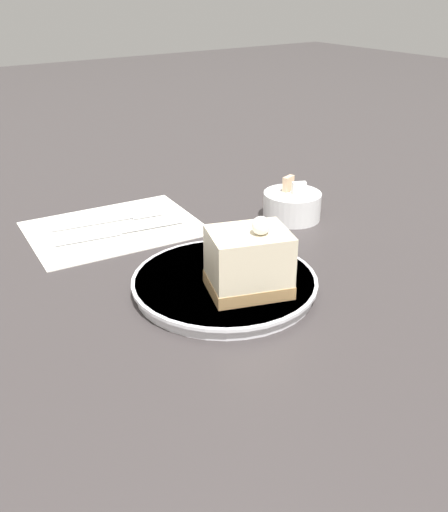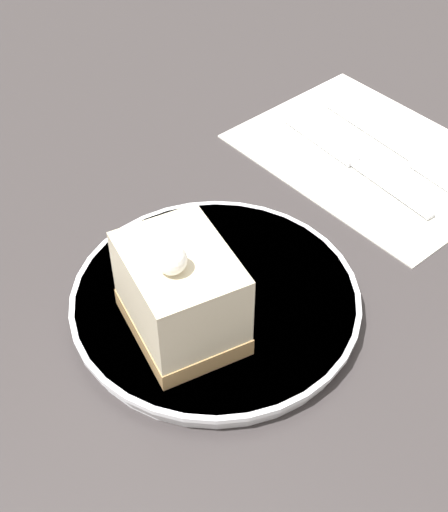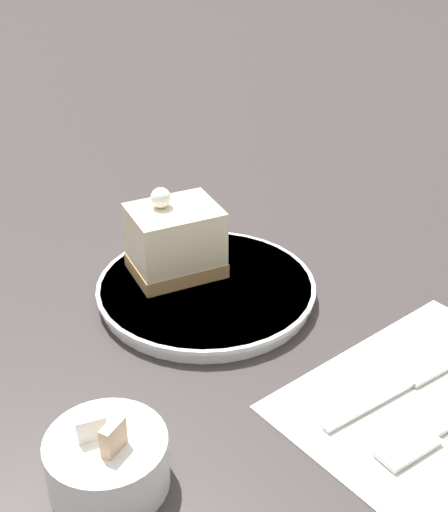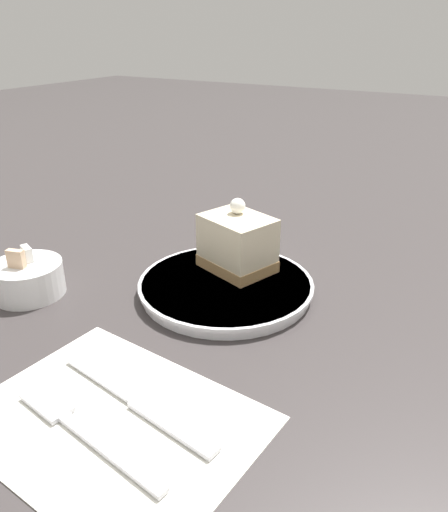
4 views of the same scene
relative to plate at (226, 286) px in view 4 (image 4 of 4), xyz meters
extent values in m
plane|color=#383333|center=(0.04, -0.04, -0.01)|extent=(4.00, 4.00, 0.00)
cylinder|color=white|center=(0.00, 0.00, 0.00)|extent=(0.20, 0.20, 0.02)
cylinder|color=white|center=(0.00, 0.00, 0.00)|extent=(0.21, 0.21, 0.00)
cube|color=#AD8451|center=(0.03, 0.01, 0.01)|extent=(0.09, 0.10, 0.01)
cube|color=beige|center=(0.03, 0.01, 0.05)|extent=(0.09, 0.10, 0.05)
sphere|color=white|center=(0.05, 0.01, 0.09)|extent=(0.02, 0.02, 0.02)
cube|color=white|center=(-0.23, -0.03, -0.01)|extent=(0.20, 0.25, 0.00)
cube|color=silver|center=(-0.26, -0.05, 0.00)|extent=(0.03, 0.12, 0.00)
cube|color=silver|center=(-0.25, 0.03, 0.00)|extent=(0.03, 0.05, 0.00)
cube|color=silver|center=(-0.22, -0.08, 0.00)|extent=(0.03, 0.09, 0.00)
cube|color=silver|center=(-0.20, 0.01, 0.00)|extent=(0.02, 0.09, 0.00)
cylinder|color=white|center=(-0.12, 0.20, 0.01)|extent=(0.08, 0.08, 0.04)
cube|color=#D8B28C|center=(-0.13, 0.20, 0.04)|extent=(0.01, 0.02, 0.02)
cube|color=white|center=(-0.11, 0.21, 0.04)|extent=(0.02, 0.02, 0.02)
camera|label=1|loc=(0.47, -0.32, 0.31)|focal=40.00mm
camera|label=2|loc=(0.24, 0.25, 0.39)|focal=50.00mm
camera|label=3|loc=(-0.42, 0.39, 0.38)|focal=50.00mm
camera|label=4|loc=(-0.46, -0.26, 0.29)|focal=35.00mm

